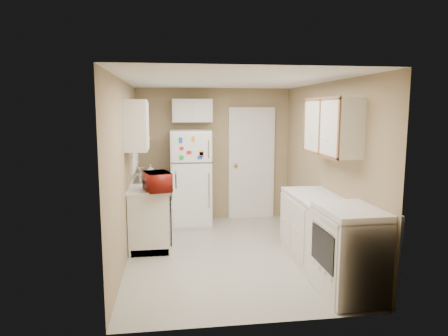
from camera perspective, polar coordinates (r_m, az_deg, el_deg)
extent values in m
plane|color=beige|center=(5.78, 0.68, -12.08)|extent=(3.80, 3.80, 0.00)
plane|color=white|center=(5.43, 0.72, 12.39)|extent=(3.80, 3.80, 0.00)
plane|color=#9B8561|center=(5.46, -14.01, -0.52)|extent=(3.80, 3.80, 0.00)
plane|color=#9B8561|center=(5.85, 14.40, 0.05)|extent=(3.80, 3.80, 0.00)
plane|color=#9B8561|center=(7.35, -1.46, 1.95)|extent=(2.80, 2.80, 0.00)
plane|color=#9B8561|center=(3.64, 5.08, -4.63)|extent=(2.80, 2.80, 0.00)
cube|color=silver|center=(6.46, -10.25, -5.83)|extent=(0.60, 1.80, 0.90)
cube|color=black|center=(5.86, -7.66, -6.83)|extent=(0.03, 0.58, 0.72)
cube|color=gray|center=(6.52, -10.29, -2.02)|extent=(0.54, 0.74, 0.16)
imported|color=#A01E12|center=(5.59, -9.47, -1.74)|extent=(0.53, 0.38, 0.32)
imported|color=silver|center=(6.82, -10.44, -0.37)|extent=(0.10, 0.10, 0.21)
cube|color=silver|center=(6.45, -12.77, 4.43)|extent=(0.10, 0.98, 1.08)
cube|color=silver|center=(5.60, -12.45, 5.93)|extent=(0.30, 0.45, 0.70)
cube|color=white|center=(6.97, -4.72, -1.46)|extent=(0.70, 0.68, 1.67)
cube|color=silver|center=(7.12, -4.59, 8.17)|extent=(0.70, 0.30, 0.40)
cube|color=white|center=(7.44, 3.94, 0.61)|extent=(0.86, 0.06, 2.08)
cube|color=silver|center=(5.18, 14.33, -9.53)|extent=(0.60, 2.00, 0.90)
cube|color=white|center=(4.63, 17.78, -11.24)|extent=(0.68, 0.83, 0.99)
cube|color=silver|center=(5.28, 15.16, 5.70)|extent=(0.30, 1.20, 0.70)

